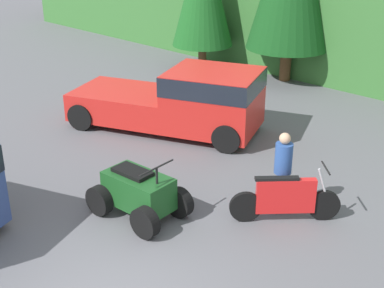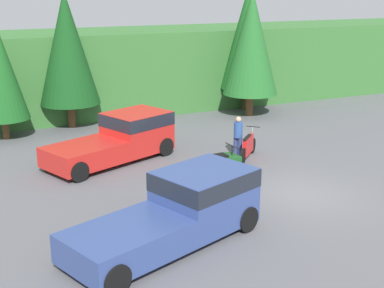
% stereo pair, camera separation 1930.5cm
% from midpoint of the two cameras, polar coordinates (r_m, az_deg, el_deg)
% --- Properties ---
extents(pickup_truck_red, '(5.87, 4.02, 1.88)m').
position_cam_midpoint_polar(pickup_truck_red, '(16.66, 33.81, 0.29)').
color(pickup_truck_red, red).
rests_on(pickup_truck_red, ground_plane).
extents(dirt_bike, '(1.69, 1.70, 1.21)m').
position_cam_midpoint_polar(dirt_bike, '(15.05, 50.03, -8.89)').
color(dirt_bike, black).
rests_on(dirt_bike, ground_plane).
extents(quad_atv, '(2.05, 1.34, 1.30)m').
position_cam_midpoint_polar(quad_atv, '(13.03, 40.68, -9.85)').
color(quad_atv, black).
rests_on(quad_atv, ground_plane).
extents(rider_person, '(0.52, 0.52, 1.78)m').
position_cam_midpoint_polar(rider_person, '(15.10, 49.32, -6.55)').
color(rider_person, navy).
rests_on(rider_person, ground_plane).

